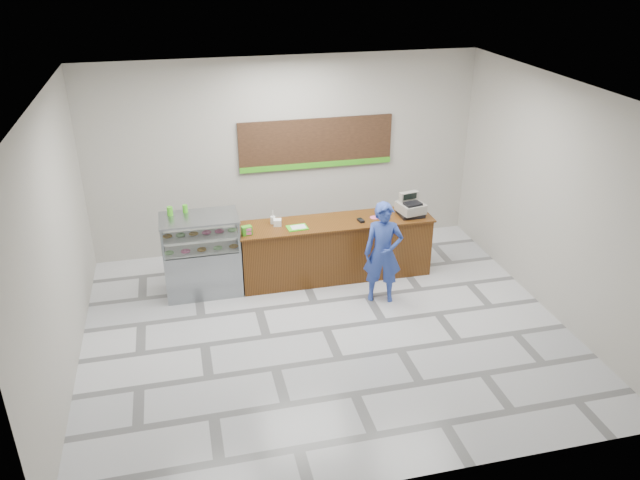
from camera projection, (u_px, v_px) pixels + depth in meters
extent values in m
plane|color=silver|center=(326.00, 329.00, 9.28)|extent=(7.00, 7.00, 0.00)
plane|color=#B5B0A6|center=(286.00, 155.00, 11.16)|extent=(7.00, 0.00, 7.00)
plane|color=silver|center=(327.00, 93.00, 7.77)|extent=(7.00, 7.00, 0.00)
cube|color=#633312|center=(335.00, 250.00, 10.54)|extent=(3.20, 0.70, 1.00)
cube|color=#633312|center=(336.00, 222.00, 10.32)|extent=(3.26, 0.76, 0.03)
cube|color=gray|center=(203.00, 269.00, 10.12)|extent=(1.20, 0.70, 0.80)
cube|color=white|center=(200.00, 233.00, 9.84)|extent=(1.20, 0.70, 0.50)
cube|color=gray|center=(199.00, 218.00, 9.72)|extent=(1.22, 0.72, 0.03)
cube|color=silver|center=(201.00, 246.00, 9.94)|extent=(1.14, 0.64, 0.02)
cube|color=silver|center=(200.00, 233.00, 9.83)|extent=(1.14, 0.64, 0.02)
torus|color=#8CCD78|center=(169.00, 250.00, 9.73)|extent=(0.15, 0.15, 0.05)
torus|color=pink|center=(185.00, 249.00, 9.78)|extent=(0.15, 0.15, 0.05)
torus|color=#9D6C22|center=(201.00, 247.00, 9.83)|extent=(0.15, 0.15, 0.05)
torus|color=#8CCD78|center=(217.00, 245.00, 9.89)|extent=(0.15, 0.15, 0.05)
torus|color=#9D6C22|center=(233.00, 244.00, 9.94)|extent=(0.15, 0.15, 0.05)
torus|color=#9D6C22|center=(167.00, 232.00, 9.76)|extent=(0.15, 0.15, 0.05)
torus|color=#8CCD78|center=(180.00, 231.00, 9.80)|extent=(0.15, 0.15, 0.05)
torus|color=#9D6C22|center=(193.00, 230.00, 9.84)|extent=(0.15, 0.15, 0.05)
torus|color=pink|center=(206.00, 229.00, 9.88)|extent=(0.15, 0.15, 0.05)
torus|color=pink|center=(219.00, 228.00, 9.92)|extent=(0.15, 0.15, 0.05)
torus|color=#8CCD78|center=(231.00, 226.00, 9.97)|extent=(0.15, 0.15, 0.05)
cube|color=black|center=(316.00, 143.00, 11.15)|extent=(2.80, 0.05, 0.90)
cube|color=green|center=(317.00, 165.00, 11.30)|extent=(2.80, 0.02, 0.10)
cube|color=black|center=(410.00, 213.00, 10.52)|extent=(0.39, 0.39, 0.06)
cube|color=gray|center=(411.00, 208.00, 10.48)|extent=(0.46, 0.48, 0.16)
cube|color=black|center=(413.00, 204.00, 10.37)|extent=(0.31, 0.24, 0.04)
cube|color=gray|center=(409.00, 196.00, 10.51)|extent=(0.35, 0.16, 0.16)
cube|color=black|center=(410.00, 196.00, 10.46)|extent=(0.25, 0.06, 0.10)
cube|color=black|center=(361.00, 220.00, 10.29)|extent=(0.10, 0.16, 0.04)
cube|color=#44DE1E|center=(297.00, 228.00, 10.06)|extent=(0.34, 0.26, 0.02)
cube|color=white|center=(298.00, 227.00, 10.06)|extent=(0.25, 0.18, 0.00)
cube|color=white|center=(277.00, 222.00, 10.13)|extent=(0.15, 0.15, 0.11)
cylinder|color=silver|center=(273.00, 220.00, 10.20)|extent=(0.08, 0.08, 0.12)
cube|color=green|center=(247.00, 230.00, 9.81)|extent=(0.18, 0.14, 0.14)
cylinder|color=pink|center=(374.00, 217.00, 10.44)|extent=(0.15, 0.15, 0.00)
cylinder|color=green|center=(170.00, 211.00, 9.74)|extent=(0.09, 0.09, 0.14)
cylinder|color=green|center=(185.00, 209.00, 9.85)|extent=(0.08, 0.08, 0.12)
imported|color=#2B439E|center=(383.00, 253.00, 9.71)|extent=(0.69, 0.55, 1.65)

